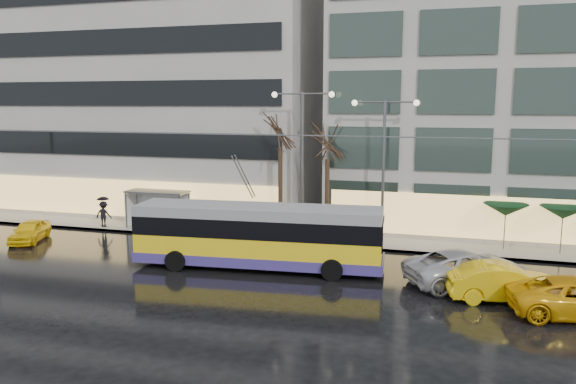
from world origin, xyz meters
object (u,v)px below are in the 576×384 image
at_px(bus_shelter, 154,200).
at_px(street_lamp_near, 302,144).
at_px(trolleybus, 258,238).
at_px(taxi_a, 30,231).

xyz_separation_m(bus_shelter, street_lamp_near, (10.38, 0.11, 4.03)).
height_order(trolleybus, street_lamp_near, street_lamp_near).
height_order(bus_shelter, taxi_a, bus_shelter).
distance_m(bus_shelter, street_lamp_near, 11.14).
relative_size(trolleybus, bus_shelter, 3.09).
distance_m(trolleybus, bus_shelter, 11.94).
bearing_deg(street_lamp_near, trolleybus, -94.59).
distance_m(street_lamp_near, taxi_a, 17.74).
relative_size(bus_shelter, street_lamp_near, 0.47).
relative_size(trolleybus, street_lamp_near, 1.44).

